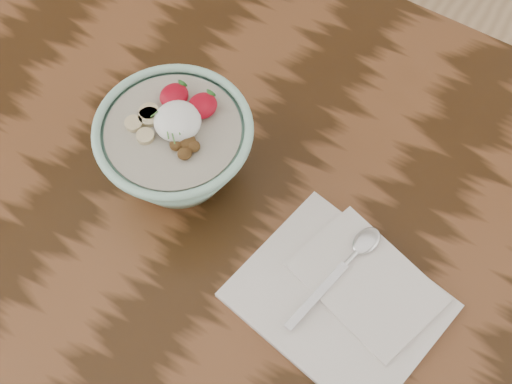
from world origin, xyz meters
The scene contains 4 objects.
table centered at (0.00, 0.00, 65.70)cm, with size 160.00×90.00×75.00cm.
breakfast_bowl centered at (-9.05, 0.66, 81.78)cm, with size 19.98×19.98×13.51cm.
napkin centered at (18.35, -3.65, 75.61)cm, with size 26.92×23.47×1.47cm.
spoon centered at (16.83, 1.48, 76.85)cm, with size 5.24×17.56×0.92cm.
Camera 1 is at (24.63, -35.02, 159.16)cm, focal length 50.00 mm.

